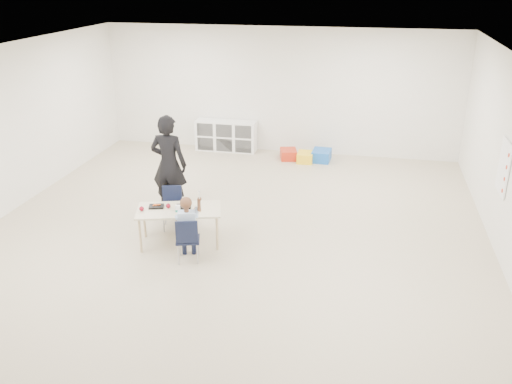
% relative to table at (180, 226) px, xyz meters
% --- Properties ---
extents(room, '(9.00, 9.02, 2.80)m').
position_rel_table_xyz_m(room, '(0.70, 0.37, 1.11)').
color(room, '#BDB091').
rests_on(room, ground).
extents(table, '(1.38, 0.95, 0.58)m').
position_rel_table_xyz_m(table, '(0.00, 0.00, 0.00)').
color(table, beige).
rests_on(table, ground).
extents(chair_near, '(0.41, 0.39, 0.69)m').
position_rel_table_xyz_m(chair_near, '(0.29, -0.47, 0.05)').
color(chair_near, black).
rests_on(chair_near, ground).
extents(chair_far, '(0.41, 0.39, 0.69)m').
position_rel_table_xyz_m(chair_far, '(-0.29, 0.47, 0.05)').
color(chair_far, black).
rests_on(chair_far, ground).
extents(child, '(0.57, 0.57, 1.09)m').
position_rel_table_xyz_m(child, '(0.29, -0.47, 0.25)').
color(child, '#BCD5FF').
rests_on(child, chair_near).
extents(lunch_tray_near, '(0.26, 0.21, 0.03)m').
position_rel_table_xyz_m(lunch_tray_near, '(0.05, 0.07, 0.30)').
color(lunch_tray_near, black).
rests_on(lunch_tray_near, table).
extents(lunch_tray_far, '(0.26, 0.21, 0.03)m').
position_rel_table_xyz_m(lunch_tray_far, '(-0.35, -0.01, 0.30)').
color(lunch_tray_far, black).
rests_on(lunch_tray_far, table).
extents(milk_carton, '(0.09, 0.09, 0.10)m').
position_rel_table_xyz_m(milk_carton, '(0.02, -0.09, 0.33)').
color(milk_carton, white).
rests_on(milk_carton, table).
extents(bread_roll, '(0.09, 0.09, 0.07)m').
position_rel_table_xyz_m(bread_roll, '(0.29, 0.01, 0.32)').
color(bread_roll, tan).
rests_on(bread_roll, table).
extents(apple_near, '(0.07, 0.07, 0.07)m').
position_rel_table_xyz_m(apple_near, '(-0.17, 0.01, 0.32)').
color(apple_near, maroon).
rests_on(apple_near, table).
extents(apple_far, '(0.07, 0.07, 0.07)m').
position_rel_table_xyz_m(apple_far, '(-0.52, -0.18, 0.32)').
color(apple_far, maroon).
rests_on(apple_far, table).
extents(cubby_shelf, '(1.40, 0.40, 0.70)m').
position_rel_table_xyz_m(cubby_shelf, '(-0.50, 4.65, 0.06)').
color(cubby_shelf, white).
rests_on(cubby_shelf, ground).
extents(rules_poster, '(0.02, 0.60, 0.80)m').
position_rel_table_xyz_m(rules_poster, '(4.68, 0.97, 0.96)').
color(rules_poster, white).
rests_on(rules_poster, room).
extents(adult, '(0.65, 0.44, 1.72)m').
position_rel_table_xyz_m(adult, '(-0.55, 1.12, 0.57)').
color(adult, black).
rests_on(adult, ground).
extents(bin_red, '(0.44, 0.51, 0.22)m').
position_rel_table_xyz_m(bin_red, '(1.02, 4.33, -0.18)').
color(bin_red, red).
rests_on(bin_red, ground).
extents(bin_yellow, '(0.34, 0.43, 0.21)m').
position_rel_table_xyz_m(bin_yellow, '(1.41, 4.21, -0.19)').
color(bin_yellow, yellow).
rests_on(bin_yellow, ground).
extents(bin_blue, '(0.42, 0.52, 0.24)m').
position_rel_table_xyz_m(bin_blue, '(1.75, 4.35, -0.17)').
color(bin_blue, blue).
rests_on(bin_blue, ground).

